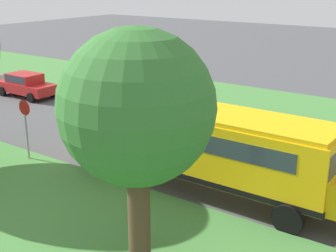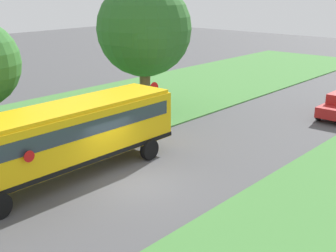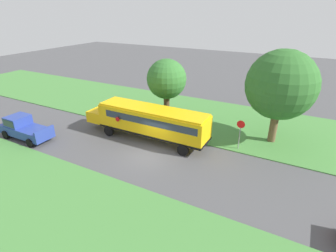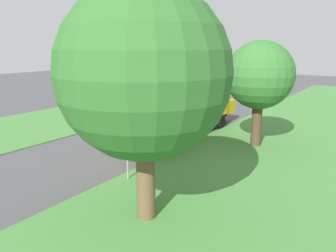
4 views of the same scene
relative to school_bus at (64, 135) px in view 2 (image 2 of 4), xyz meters
The scene contains 5 objects.
ground_plane 3.56m from the school_bus, 28.11° to the left, with size 120.00×120.00×0.00m, color #4C4C4F.
grass_verge 7.73m from the school_bus, 169.15° to the left, with size 12.00×80.00×0.08m, color #47843D.
school_bus is the anchor object (origin of this frame).
oak_tree_roadside_mid 11.54m from the school_bus, 115.17° to the left, with size 5.98×5.98×8.38m.
stop_sign 8.05m from the school_bus, 104.09° to the left, with size 0.08×0.68×2.74m.
Camera 2 is at (13.05, -12.73, 8.06)m, focal length 50.00 mm.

